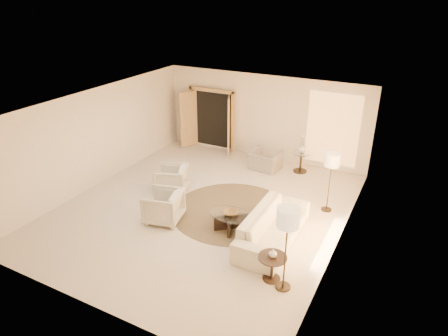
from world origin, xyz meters
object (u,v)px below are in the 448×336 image
at_px(floor_lamp_far, 288,221).
at_px(bowl, 231,213).
at_px(end_table, 272,264).
at_px(coffee_table, 231,220).
at_px(side_vase, 302,149).
at_px(sofa, 273,226).
at_px(armchair_left, 171,178).
at_px(accent_chair, 265,157).
at_px(side_table, 301,160).
at_px(armchair_right, 163,205).
at_px(floor_lamp_near, 332,162).
at_px(end_vase, 273,253).

bearing_deg(floor_lamp_far, bowl, 143.19).
relative_size(end_table, floor_lamp_far, 0.32).
xyz_separation_m(coffee_table, bowl, (0.00, 0.00, 0.20)).
bearing_deg(side_vase, sofa, -81.45).
relative_size(armchair_left, accent_chair, 0.92).
bearing_deg(coffee_table, side_table, 83.07).
bearing_deg(accent_chair, armchair_left, 61.27).
bearing_deg(armchair_right, end_table, 62.45).
distance_m(coffee_table, floor_lamp_far, 2.61).
xyz_separation_m(armchair_right, end_table, (3.20, -0.82, -0.06)).
relative_size(sofa, floor_lamp_near, 1.57).
bearing_deg(armchair_left, bowl, 47.88).
height_order(side_table, side_vase, side_vase).
xyz_separation_m(end_vase, side_vase, (-1.06, 5.17, 0.15)).
distance_m(accent_chair, side_table, 1.13).
height_order(end_vase, side_vase, side_vase).
relative_size(armchair_right, floor_lamp_near, 0.55).
relative_size(coffee_table, side_table, 2.09).
distance_m(armchair_right, floor_lamp_far, 3.78).
bearing_deg(armchair_left, armchair_right, 6.58).
bearing_deg(end_vase, coffee_table, 141.10).
bearing_deg(end_table, sofa, 110.33).
bearing_deg(armchair_right, coffee_table, 90.96).
bearing_deg(end_vase, floor_lamp_far, -23.65).
xyz_separation_m(end_table, floor_lamp_far, (0.29, -0.13, 1.15)).
xyz_separation_m(floor_lamp_far, side_vase, (-1.35, 5.30, -0.74)).
bearing_deg(bowl, floor_lamp_far, -36.81).
xyz_separation_m(armchair_left, accent_chair, (1.77, 2.63, -0.02)).
height_order(sofa, armchair_right, armchair_right).
bearing_deg(sofa, end_vase, -160.07).
distance_m(armchair_left, floor_lamp_near, 4.41).
xyz_separation_m(end_table, side_table, (-1.06, 5.17, 0.02)).
distance_m(accent_chair, end_vase, 5.27).
height_order(armchair_right, end_vase, armchair_right).
relative_size(accent_chair, end_vase, 5.38).
height_order(floor_lamp_near, end_vase, floor_lamp_near).
bearing_deg(sofa, floor_lamp_near, -21.97).
height_order(accent_chair, side_table, accent_chair).
bearing_deg(floor_lamp_near, armchair_left, -166.34).
bearing_deg(armchair_left, coffee_table, 47.88).
height_order(end_table, end_vase, end_vase).
height_order(sofa, end_table, sofa).
relative_size(armchair_right, floor_lamp_far, 0.49).
relative_size(bowl, side_vase, 1.37).
relative_size(end_table, side_table, 0.88).
distance_m(accent_chair, coffee_table, 3.62).
relative_size(armchair_left, armchair_right, 0.99).
bearing_deg(floor_lamp_near, floor_lamp_far, -90.00).
height_order(armchair_left, end_vase, armchair_left).
height_order(coffee_table, side_vase, side_vase).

